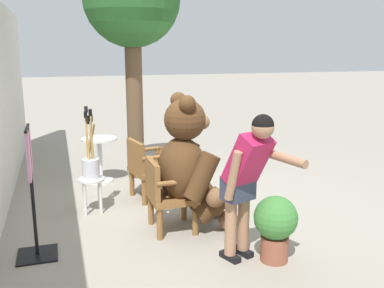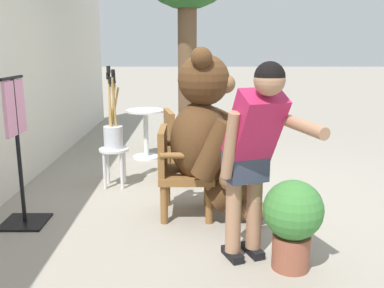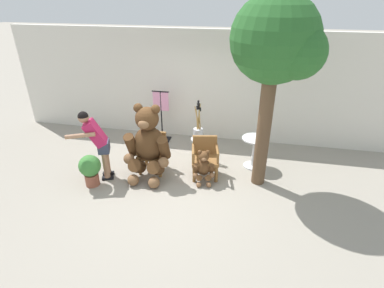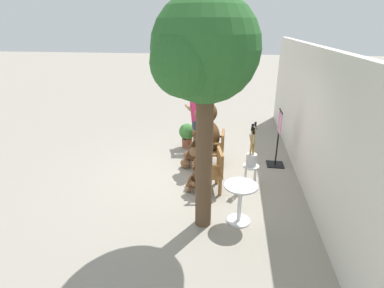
# 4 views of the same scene
# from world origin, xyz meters

# --- Properties ---
(ground_plane) EXTENTS (60.00, 60.00, 0.00)m
(ground_plane) POSITION_xyz_m (0.00, 0.00, 0.00)
(ground_plane) COLOR gray
(back_wall) EXTENTS (10.00, 0.16, 2.80)m
(back_wall) POSITION_xyz_m (0.00, 2.40, 1.40)
(back_wall) COLOR silver
(back_wall) RESTS_ON ground
(wooden_chair_left) EXTENTS (0.56, 0.52, 0.86)m
(wooden_chair_left) POSITION_xyz_m (-0.58, 0.45, 0.46)
(wooden_chair_left) COLOR brown
(wooden_chair_left) RESTS_ON ground
(wooden_chair_right) EXTENTS (0.65, 0.62, 0.86)m
(wooden_chair_right) POSITION_xyz_m (0.57, 0.45, 0.46)
(wooden_chair_right) COLOR brown
(wooden_chair_right) RESTS_ON ground
(teddy_bear_large) EXTENTS (0.97, 0.90, 1.61)m
(teddy_bear_large) POSITION_xyz_m (-0.58, 0.18, 0.79)
(teddy_bear_large) COLOR #4C3019
(teddy_bear_large) RESTS_ON ground
(teddy_bear_small) EXTENTS (0.46, 0.46, 0.74)m
(teddy_bear_small) POSITION_xyz_m (0.59, 0.17, 0.36)
(teddy_bear_small) COLOR brown
(teddy_bear_small) RESTS_ON ground
(person_visitor) EXTENTS (0.72, 0.66, 1.53)m
(person_visitor) POSITION_xyz_m (-1.56, -0.10, 0.91)
(person_visitor) COLOR black
(person_visitor) RESTS_ON ground
(white_stool) EXTENTS (0.34, 0.34, 0.46)m
(white_stool) POSITION_xyz_m (0.27, 1.25, 0.36)
(white_stool) COLOR silver
(white_stool) RESTS_ON ground
(brush_bucket) EXTENTS (0.22, 0.22, 0.95)m
(brush_bucket) POSITION_xyz_m (0.28, 1.24, 0.68)
(brush_bucket) COLOR silver
(brush_bucket) RESTS_ON white_stool
(round_side_table) EXTENTS (0.56, 0.56, 0.72)m
(round_side_table) POSITION_xyz_m (1.59, 1.01, 0.45)
(round_side_table) COLOR silver
(round_side_table) RESTS_ON ground
(patio_tree) EXTENTS (1.59, 1.52, 3.64)m
(patio_tree) POSITION_xyz_m (1.78, 0.36, 2.78)
(patio_tree) COLOR brown
(patio_tree) RESTS_ON ground
(potted_plant) EXTENTS (0.44, 0.44, 0.68)m
(potted_plant) POSITION_xyz_m (-1.64, -0.40, 0.40)
(potted_plant) COLOR brown
(potted_plant) RESTS_ON ground
(clothing_display_stand) EXTENTS (0.44, 0.40, 1.36)m
(clothing_display_stand) POSITION_xyz_m (-0.81, 1.90, 0.72)
(clothing_display_stand) COLOR black
(clothing_display_stand) RESTS_ON ground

